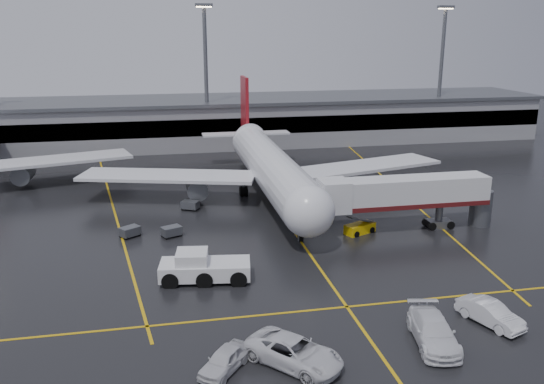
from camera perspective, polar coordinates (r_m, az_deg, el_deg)
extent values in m
plane|color=black|center=(66.07, 1.36, -2.78)|extent=(220.00, 220.00, 0.00)
cube|color=gold|center=(66.06, 1.36, -2.77)|extent=(0.25, 90.00, 0.02)
cube|color=gold|center=(46.52, 7.47, -11.29)|extent=(60.00, 0.25, 0.02)
cube|color=gold|center=(74.34, -15.63, -1.23)|extent=(9.99, 69.35, 0.02)
cube|color=gold|center=(80.69, 12.32, 0.34)|extent=(7.57, 69.64, 0.02)
cube|color=gray|center=(111.23, -4.14, 7.00)|extent=(120.00, 18.00, 8.00)
cube|color=black|center=(102.54, -3.50, 6.54)|extent=(120.00, 0.40, 3.00)
cube|color=#595B60|center=(110.65, -4.19, 9.20)|extent=(122.00, 19.00, 0.60)
cylinder|color=#595B60|center=(103.76, -6.59, 11.03)|extent=(0.70, 0.70, 25.00)
cube|color=#595B60|center=(103.47, -6.82, 18.05)|extent=(3.00, 1.20, 0.50)
cube|color=#FFE5B2|center=(103.46, -6.81, 17.88)|extent=(2.60, 0.90, 0.20)
cylinder|color=#595B60|center=(116.61, 16.46, 11.02)|extent=(0.70, 0.70, 25.00)
cube|color=#595B60|center=(116.35, 16.96, 17.25)|extent=(3.00, 1.20, 0.50)
cube|color=#FFE5B2|center=(116.34, 16.95, 17.11)|extent=(2.60, 0.90, 0.20)
cylinder|color=silver|center=(72.42, -0.02, 2.37)|extent=(5.20, 36.00, 5.20)
sphere|color=silver|center=(55.54, 3.67, -1.91)|extent=(5.20, 5.20, 5.20)
cone|color=silver|center=(92.54, -2.61, 5.72)|extent=(4.94, 8.00, 4.94)
cube|color=maroon|center=(92.78, -2.75, 8.80)|extent=(0.50, 5.50, 8.50)
cube|color=silver|center=(92.51, -2.62, 5.84)|extent=(14.00, 3.00, 0.25)
cube|color=silver|center=(73.20, -10.36, 1.61)|extent=(22.80, 11.83, 0.40)
cube|color=silver|center=(78.00, 9.09, 2.55)|extent=(22.80, 11.83, 0.40)
cylinder|color=#595B60|center=(72.72, -7.54, 0.49)|extent=(2.60, 4.50, 2.60)
cylinder|color=#595B60|center=(76.28, 6.84, 1.25)|extent=(2.60, 4.50, 2.60)
cylinder|color=#595B60|center=(59.32, 2.86, -3.98)|extent=(0.56, 0.56, 2.00)
cylinder|color=#595B60|center=(75.55, -2.85, 0.41)|extent=(0.56, 0.56, 2.00)
cylinder|color=#595B60|center=(76.72, 1.88, 0.67)|extent=(0.56, 0.56, 2.00)
cylinder|color=black|center=(59.51, 2.85, -4.48)|extent=(0.40, 1.10, 1.10)
cylinder|color=black|center=(75.67, -2.85, 0.09)|extent=(1.00, 1.40, 1.40)
cylinder|color=black|center=(76.84, 1.87, 0.35)|extent=(1.00, 1.40, 1.40)
cube|color=silver|center=(86.21, -21.27, 2.93)|extent=(22.80, 11.83, 0.40)
cylinder|color=#595B60|center=(86.23, -23.57, 1.73)|extent=(2.60, 4.50, 2.60)
cube|color=silver|center=(63.09, 13.30, 0.07)|extent=(18.00, 3.20, 3.00)
cube|color=#501112|center=(63.45, 13.23, -1.06)|extent=(18.00, 3.30, 0.50)
cube|color=silver|center=(60.19, 6.18, -0.36)|extent=(3.00, 3.40, 3.30)
cylinder|color=#595B60|center=(65.65, 16.32, -2.18)|extent=(0.80, 0.80, 3.00)
cube|color=#595B60|center=(65.98, 16.25, -3.05)|extent=(2.60, 1.60, 0.90)
cylinder|color=#595B60|center=(67.94, 20.10, -1.47)|extent=(2.40, 2.40, 4.00)
cylinder|color=black|center=(65.48, 15.39, -3.12)|extent=(0.90, 1.80, 0.90)
cylinder|color=black|center=(66.48, 17.09, -2.97)|extent=(0.90, 1.80, 0.90)
cube|color=silver|center=(50.65, -6.68, -7.66)|extent=(8.19, 4.21, 1.34)
cube|color=silver|center=(50.30, -8.00, -6.50)|extent=(3.04, 3.04, 1.12)
cube|color=black|center=(50.30, -8.00, -6.50)|extent=(2.73, 2.73, 1.01)
cylinder|color=black|center=(51.07, -9.95, -8.08)|extent=(1.91, 3.52, 1.45)
cylinder|color=black|center=(50.81, -6.67, -8.07)|extent=(1.91, 3.52, 1.45)
cylinder|color=black|center=(50.71, -3.36, -8.03)|extent=(1.91, 3.52, 1.45)
cube|color=#E8B90B|center=(62.37, 8.75, -3.60)|extent=(3.75, 2.77, 1.06)
cube|color=#595B60|center=(62.05, 8.79, -2.72)|extent=(3.40, 2.19, 1.21)
cylinder|color=black|center=(61.68, 7.98, -4.03)|extent=(1.30, 1.77, 0.67)
cylinder|color=black|center=(63.24, 9.48, -3.59)|extent=(1.30, 1.77, 0.67)
imported|color=silver|center=(38.67, 2.24, -15.68)|extent=(6.75, 6.99, 1.85)
imported|color=white|center=(42.44, 15.80, -13.21)|extent=(3.86, 6.91, 1.89)
imported|color=silver|center=(46.32, 20.92, -11.24)|extent=(3.53, 5.51, 1.71)
imported|color=silver|center=(38.30, -4.77, -16.38)|extent=(4.13, 4.54, 1.50)
cube|color=#595B60|center=(61.49, -10.00, -3.83)|extent=(2.36, 2.01, 0.90)
cylinder|color=black|center=(60.91, -10.44, -4.52)|extent=(0.40, 0.20, 0.40)
cylinder|color=black|center=(61.55, -9.10, -4.23)|extent=(0.40, 0.20, 0.40)
cylinder|color=black|center=(61.76, -10.85, -4.25)|extent=(0.40, 0.20, 0.40)
cylinder|color=black|center=(62.40, -9.52, -3.97)|extent=(0.40, 0.20, 0.40)
cube|color=#595B60|center=(62.33, -13.99, -3.80)|extent=(2.38, 2.22, 0.90)
cylinder|color=black|center=(61.69, -14.32, -4.49)|extent=(0.40, 0.20, 0.40)
cylinder|color=black|center=(62.50, -13.10, -4.14)|extent=(0.40, 0.20, 0.40)
cylinder|color=black|center=(62.49, -14.83, -4.27)|extent=(0.40, 0.20, 0.40)
cylinder|color=black|center=(63.29, -13.61, -3.92)|extent=(0.40, 0.20, 0.40)
cube|color=#595B60|center=(70.14, -8.17, -1.26)|extent=(2.38, 2.10, 0.90)
cylinder|color=black|center=(70.18, -8.92, -1.68)|extent=(0.40, 0.20, 0.40)
cylinder|color=black|center=(69.52, -7.73, -1.80)|extent=(0.40, 0.20, 0.40)
cylinder|color=black|center=(71.04, -8.57, -1.45)|extent=(0.40, 0.20, 0.40)
cylinder|color=black|center=(70.39, -7.39, -1.57)|extent=(0.40, 0.20, 0.40)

